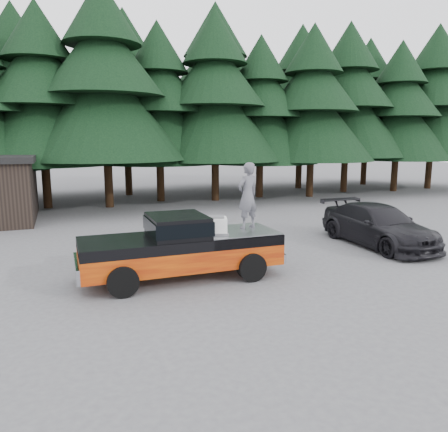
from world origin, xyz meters
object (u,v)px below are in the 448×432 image
object	(u,v)px
air_compressor	(215,226)
parked_car	(378,225)
pickup_truck	(181,257)
man_on_bed	(248,196)

from	to	relation	value
air_compressor	parked_car	xyz separation A→B (m)	(7.27, 1.54, -0.78)
parked_car	air_compressor	bearing A→B (deg)	-167.78
pickup_truck	air_compressor	bearing A→B (deg)	-13.80
pickup_truck	man_on_bed	world-z (taller)	man_on_bed
man_on_bed	parked_car	xyz separation A→B (m)	(6.04, 1.09, -1.57)
air_compressor	parked_car	world-z (taller)	air_compressor
pickup_truck	parked_car	size ratio (longest dim) A/B	1.11
man_on_bed	parked_car	bearing A→B (deg)	171.69
air_compressor	parked_car	distance (m)	7.48
pickup_truck	man_on_bed	size ratio (longest dim) A/B	2.91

